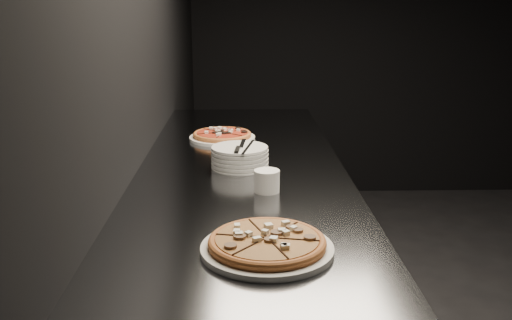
{
  "coord_description": "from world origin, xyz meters",
  "views": [
    {
      "loc": [
        -2.13,
        -1.9,
        1.5
      ],
      "look_at": [
        -2.08,
        -0.0,
        0.97
      ],
      "focal_mm": 40.0,
      "sensor_mm": 36.0,
      "label": 1
    }
  ],
  "objects_px": {
    "pizza_mushroom": "(267,244)",
    "cutlery": "(242,147)",
    "counter": "(242,292)",
    "plate_stack": "(240,157)",
    "pizza_tomato": "(222,136)",
    "ramekin": "(267,180)"
  },
  "relations": [
    {
      "from": "pizza_tomato",
      "to": "plate_stack",
      "type": "relative_size",
      "value": 1.59
    },
    {
      "from": "pizza_mushroom",
      "to": "ramekin",
      "type": "distance_m",
      "value": 0.45
    },
    {
      "from": "counter",
      "to": "pizza_tomato",
      "type": "xyz_separation_m",
      "value": [
        -0.08,
        0.51,
        0.48
      ]
    },
    {
      "from": "cutlery",
      "to": "plate_stack",
      "type": "bearing_deg",
      "value": 122.98
    },
    {
      "from": "pizza_mushroom",
      "to": "cutlery",
      "type": "distance_m",
      "value": 0.71
    },
    {
      "from": "counter",
      "to": "ramekin",
      "type": "distance_m",
      "value": 0.54
    },
    {
      "from": "counter",
      "to": "pizza_mushroom",
      "type": "relative_size",
      "value": 7.35
    },
    {
      "from": "counter",
      "to": "pizza_mushroom",
      "type": "height_order",
      "value": "pizza_mushroom"
    },
    {
      "from": "pizza_mushroom",
      "to": "ramekin",
      "type": "height_order",
      "value": "ramekin"
    },
    {
      "from": "plate_stack",
      "to": "pizza_tomato",
      "type": "bearing_deg",
      "value": 100.16
    },
    {
      "from": "plate_stack",
      "to": "cutlery",
      "type": "relative_size",
      "value": 0.96
    },
    {
      "from": "plate_stack",
      "to": "cutlery",
      "type": "distance_m",
      "value": 0.04
    },
    {
      "from": "pizza_mushroom",
      "to": "cutlery",
      "type": "xyz_separation_m",
      "value": [
        -0.06,
        0.71,
        0.06
      ]
    },
    {
      "from": "counter",
      "to": "pizza_mushroom",
      "type": "distance_m",
      "value": 0.81
    },
    {
      "from": "pizza_tomato",
      "to": "ramekin",
      "type": "relative_size",
      "value": 4.02
    },
    {
      "from": "pizza_mushroom",
      "to": "cutlery",
      "type": "bearing_deg",
      "value": 94.68
    },
    {
      "from": "pizza_mushroom",
      "to": "pizza_tomato",
      "type": "height_order",
      "value": "pizza_mushroom"
    },
    {
      "from": "pizza_mushroom",
      "to": "plate_stack",
      "type": "relative_size",
      "value": 1.63
    },
    {
      "from": "pizza_tomato",
      "to": "ramekin",
      "type": "bearing_deg",
      "value": -77.07
    },
    {
      "from": "pizza_mushroom",
      "to": "pizza_tomato",
      "type": "relative_size",
      "value": 1.03
    },
    {
      "from": "counter",
      "to": "pizza_tomato",
      "type": "height_order",
      "value": "pizza_tomato"
    },
    {
      "from": "counter",
      "to": "pizza_mushroom",
      "type": "xyz_separation_m",
      "value": [
        0.06,
        -0.65,
        0.48
      ]
    }
  ]
}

